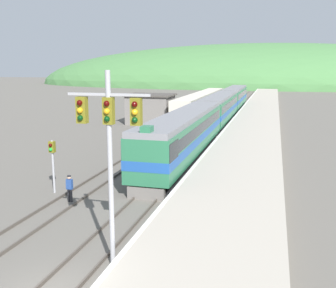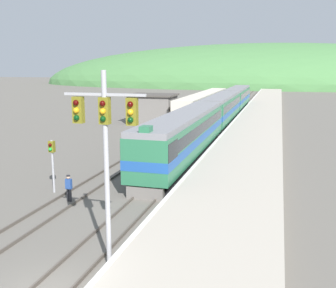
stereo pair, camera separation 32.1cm
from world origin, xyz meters
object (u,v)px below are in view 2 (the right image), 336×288
Objects in this scene: express_train_lead_car at (185,135)px; track_worker at (69,187)px; signal_mast_main at (105,135)px; carriage_second at (222,109)px; siding_train at (205,104)px; carriage_third at (238,98)px; signal_post_siding at (52,155)px.

track_worker is at bearing -109.34° from express_train_lead_car.
track_worker is at bearing 130.30° from signal_mast_main.
carriage_second is 12.03× the size of track_worker.
siding_train reaches higher than track_worker.
carriage_third is 54.68m from track_worker.
carriage_third is 12.03× the size of track_worker.
track_worker is at bearing -34.70° from signal_post_siding.
signal_post_siding is at bearing -92.17° from siding_train.
siding_train is 4.12× the size of signal_mast_main.
carriage_third is at bearing 83.49° from signal_post_siding.
signal_mast_main is (1.25, -40.51, 3.14)m from carriage_second.
express_train_lead_car is 12.45m from signal_post_siding.
carriage_third is 0.61× the size of siding_train.
siding_train is at bearing 97.73° from express_train_lead_car.
signal_mast_main is at bearing -46.62° from signal_post_siding.
express_train_lead_car is 12.92m from track_worker.
track_worker is at bearing -97.13° from carriage_second.
carriage_third reaches higher than track_worker.
carriage_second is 34.31m from track_worker.
carriage_second is 2.50× the size of signal_mast_main.
carriage_third is at bearing 85.53° from track_worker.
signal_post_siding is (-6.08, -53.24, 0.22)m from carriage_third.
express_train_lead_car is at bearing 70.66° from track_worker.
siding_train reaches higher than signal_post_siding.
signal_mast_main reaches higher than carriage_second.
carriage_third is at bearing 91.17° from signal_mast_main.
carriage_second is 0.61× the size of siding_train.
siding_train is (-4.43, 32.64, -0.39)m from express_train_lead_car.
carriage_second is at bearing 91.76° from signal_mast_main.
track_worker is (0.17, -44.77, -0.94)m from siding_train.
carriage_third is at bearing 90.00° from express_train_lead_car.
siding_train is at bearing 90.22° from track_worker.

